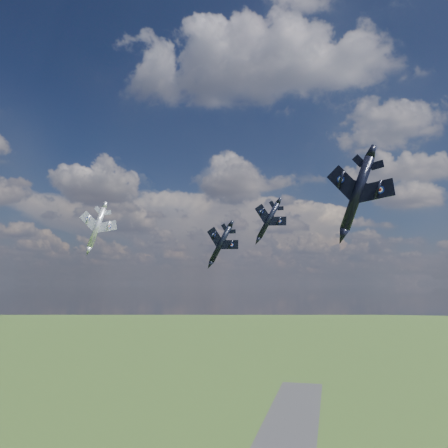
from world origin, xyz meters
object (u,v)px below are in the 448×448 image
(jet_right_navy, at_px, (357,193))
(jet_high_navy, at_px, (268,220))
(jet_left_silver, at_px, (97,227))
(jet_lead_navy, at_px, (221,244))

(jet_right_navy, distance_m, jet_high_navy, 37.32)
(jet_right_navy, height_order, jet_left_silver, jet_right_navy)
(jet_lead_navy, relative_size, jet_high_navy, 1.04)
(jet_lead_navy, relative_size, jet_left_silver, 0.97)
(jet_high_navy, xyz_separation_m, jet_left_silver, (-38.67, -9.33, -1.60))
(jet_lead_navy, distance_m, jet_left_silver, 29.00)
(jet_high_navy, relative_size, jet_left_silver, 0.94)
(jet_lead_navy, height_order, jet_left_silver, jet_left_silver)
(jet_lead_navy, xyz_separation_m, jet_high_navy, (11.32, 0.41, 5.25))
(jet_right_navy, distance_m, jet_left_silver, 61.22)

